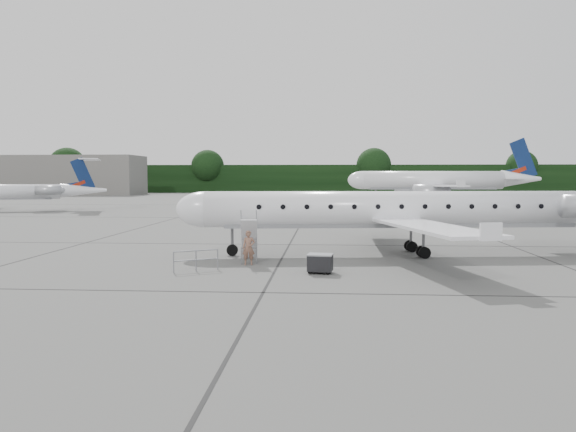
# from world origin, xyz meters

# --- Properties ---
(ground) EXTENTS (320.00, 320.00, 0.00)m
(ground) POSITION_xyz_m (0.00, 0.00, 0.00)
(ground) COLOR slate
(ground) RESTS_ON ground
(treeline) EXTENTS (260.00, 4.00, 8.00)m
(treeline) POSITION_xyz_m (0.00, 130.00, 4.00)
(treeline) COLOR black
(treeline) RESTS_ON ground
(terminal_building) EXTENTS (40.00, 14.00, 10.00)m
(terminal_building) POSITION_xyz_m (-70.00, 110.00, 5.00)
(terminal_building) COLOR slate
(terminal_building) RESTS_ON ground
(main_regional_jet) EXTENTS (31.20, 24.03, 7.45)m
(main_regional_jet) POSITION_xyz_m (2.31, 2.02, 3.72)
(main_regional_jet) COLOR white
(main_regional_jet) RESTS_ON ground
(airstair) EXTENTS (1.09, 2.27, 2.33)m
(airstair) POSITION_xyz_m (-6.12, -1.12, 1.17)
(airstair) COLOR white
(airstair) RESTS_ON ground
(passenger) EXTENTS (0.69, 0.49, 1.79)m
(passenger) POSITION_xyz_m (-5.98, -2.36, 0.89)
(passenger) COLOR #865B49
(passenger) RESTS_ON ground
(safety_railing) EXTENTS (1.94, 1.17, 1.00)m
(safety_railing) POSITION_xyz_m (-8.26, -4.48, 0.50)
(safety_railing) COLOR gray
(safety_railing) RESTS_ON ground
(baggage_cart) EXTENTS (1.25, 1.07, 0.98)m
(baggage_cart) POSITION_xyz_m (-2.25, -4.65, 0.49)
(baggage_cart) COLOR black
(baggage_cart) RESTS_ON ground
(bg_narrowbody) EXTENTS (32.92, 25.21, 11.07)m
(bg_narrowbody) POSITION_xyz_m (16.05, 66.25, 5.53)
(bg_narrowbody) COLOR white
(bg_narrowbody) RESTS_ON ground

